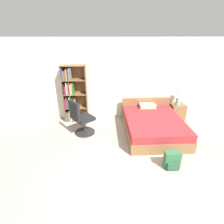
% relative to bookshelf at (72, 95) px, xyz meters
% --- Properties ---
extents(ground_plane, '(14.00, 14.00, 0.00)m').
position_rel_bookshelf_xyz_m(ground_plane, '(1.79, -2.99, -0.88)').
color(ground_plane, '#A39989').
extents(wall_back, '(9.00, 0.06, 2.60)m').
position_rel_bookshelf_xyz_m(wall_back, '(1.79, 0.24, 0.42)').
color(wall_back, silver).
rests_on(wall_back, ground_plane).
extents(bookshelf, '(0.76, 0.30, 1.83)m').
position_rel_bookshelf_xyz_m(bookshelf, '(0.00, 0.00, 0.00)').
color(bookshelf, brown).
rests_on(bookshelf, ground_plane).
extents(bed, '(1.58, 2.05, 0.75)m').
position_rel_bookshelf_xyz_m(bed, '(2.41, -0.91, -0.62)').
color(bed, brown).
rests_on(bed, ground_plane).
extents(office_chair, '(0.72, 0.71, 1.04)m').
position_rel_bookshelf_xyz_m(office_chair, '(0.36, -0.91, -0.42)').
color(office_chair, '#232326').
rests_on(office_chair, ground_plane).
extents(nightstand, '(0.46, 0.44, 0.53)m').
position_rel_bookshelf_xyz_m(nightstand, '(3.49, -0.05, -0.62)').
color(nightstand, brown).
rests_on(nightstand, ground_plane).
extents(table_lamp, '(0.22, 0.22, 0.58)m').
position_rel_bookshelf_xyz_m(table_lamp, '(3.49, -0.03, 0.11)').
color(table_lamp, tan).
rests_on(table_lamp, nightstand).
extents(water_bottle, '(0.07, 0.07, 0.25)m').
position_rel_bookshelf_xyz_m(water_bottle, '(3.37, -0.16, -0.23)').
color(water_bottle, teal).
rests_on(water_bottle, nightstand).
extents(backpack_green, '(0.33, 0.22, 0.39)m').
position_rel_bookshelf_xyz_m(backpack_green, '(2.44, -2.43, -0.70)').
color(backpack_green, '#2D603D').
rests_on(backpack_green, ground_plane).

